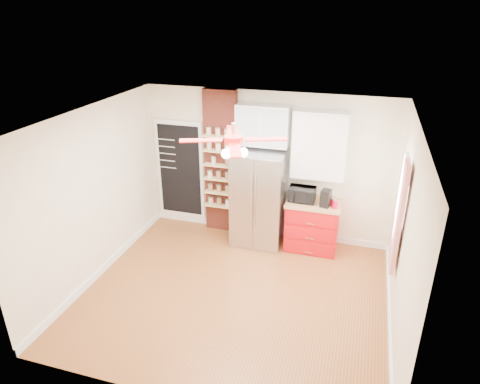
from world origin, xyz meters
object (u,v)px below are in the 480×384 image
(fridge, at_px, (259,198))
(toaster_oven, at_px, (302,194))
(pantry_jar_oats, at_px, (214,160))
(ceiling_fan, at_px, (234,140))
(coffee_maker, at_px, (326,198))
(canister_left, at_px, (335,204))
(red_cabinet, at_px, (312,225))

(fridge, height_order, toaster_oven, fridge)
(fridge, height_order, pantry_jar_oats, fridge)
(fridge, distance_m, toaster_oven, 0.77)
(ceiling_fan, distance_m, coffee_maker, 2.37)
(fridge, xyz_separation_m, toaster_oven, (0.75, 0.05, 0.15))
(toaster_oven, bearing_deg, fridge, -175.87)
(canister_left, bearing_deg, ceiling_fan, -129.53)
(fridge, relative_size, toaster_oven, 3.87)
(red_cabinet, distance_m, ceiling_fan, 2.75)
(ceiling_fan, distance_m, pantry_jar_oats, 2.24)
(red_cabinet, bearing_deg, fridge, -177.05)
(fridge, height_order, ceiling_fan, ceiling_fan)
(red_cabinet, height_order, toaster_oven, toaster_oven)
(pantry_jar_oats, bearing_deg, red_cabinet, -3.10)
(ceiling_fan, bearing_deg, coffee_maker, 54.64)
(ceiling_fan, bearing_deg, red_cabinet, 61.29)
(fridge, height_order, red_cabinet, fridge)
(canister_left, relative_size, pantry_jar_oats, 1.07)
(ceiling_fan, bearing_deg, pantry_jar_oats, 117.92)
(red_cabinet, distance_m, coffee_maker, 0.64)
(ceiling_fan, height_order, pantry_jar_oats, ceiling_fan)
(coffee_maker, xyz_separation_m, canister_left, (0.16, -0.03, -0.07))
(fridge, relative_size, ceiling_fan, 1.25)
(red_cabinet, distance_m, canister_left, 0.65)
(fridge, relative_size, red_cabinet, 1.86)
(ceiling_fan, xyz_separation_m, coffee_maker, (1.12, 1.57, -1.38))
(ceiling_fan, xyz_separation_m, toaster_oven, (0.70, 1.68, -1.40))
(red_cabinet, distance_m, pantry_jar_oats, 2.11)
(toaster_oven, bearing_deg, pantry_jar_oats, 177.00)
(fridge, distance_m, ceiling_fan, 2.25)
(coffee_maker, relative_size, canister_left, 1.99)
(red_cabinet, height_order, canister_left, canister_left)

